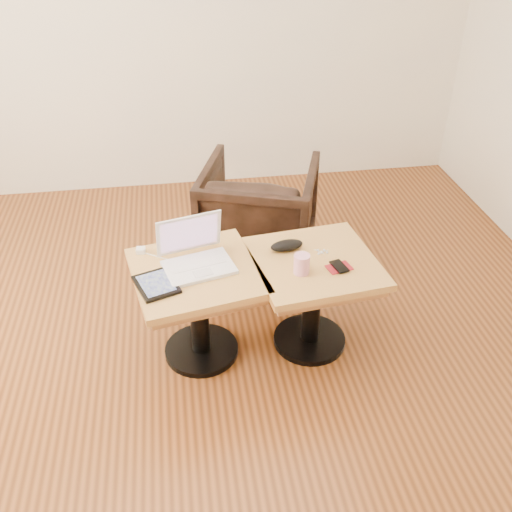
{
  "coord_description": "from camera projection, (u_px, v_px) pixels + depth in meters",
  "views": [
    {
      "loc": [
        -0.06,
        -2.1,
        2.17
      ],
      "look_at": [
        0.29,
        0.19,
        0.6
      ],
      "focal_mm": 40.0,
      "sensor_mm": 36.0,
      "label": 1
    }
  ],
  "objects": [
    {
      "name": "room_shell",
      "position": [
        189.0,
        128.0,
        2.19
      ],
      "size": [
        4.52,
        4.52,
        2.71
      ],
      "color": "#532B12",
      "rests_on": "ground"
    },
    {
      "name": "side_table_left",
      "position": [
        197.0,
        292.0,
        2.87
      ],
      "size": [
        0.71,
        0.71,
        0.55
      ],
      "rotation": [
        0.0,
        0.0,
        0.19
      ],
      "color": "black",
      "rests_on": "ground"
    },
    {
      "name": "side_table_right",
      "position": [
        313.0,
        282.0,
        2.94
      ],
      "size": [
        0.67,
        0.67,
        0.55
      ],
      "rotation": [
        0.0,
        0.0,
        0.12
      ],
      "color": "black",
      "rests_on": "ground"
    },
    {
      "name": "laptop",
      "position": [
        196.0,
        256.0,
        2.8
      ],
      "size": [
        0.39,
        0.35,
        0.24
      ],
      "rotation": [
        0.0,
        0.0,
        0.25
      ],
      "color": "white",
      "rests_on": "side_table_left"
    },
    {
      "name": "tablet",
      "position": [
        156.0,
        284.0,
        2.68
      ],
      "size": [
        0.24,
        0.27,
        0.02
      ],
      "rotation": [
        0.0,
        0.0,
        0.34
      ],
      "color": "black",
      "rests_on": "side_table_left"
    },
    {
      "name": "charging_adapter",
      "position": [
        141.0,
        250.0,
        2.91
      ],
      "size": [
        0.05,
        0.05,
        0.03
      ],
      "primitive_type": "cube",
      "rotation": [
        0.0,
        0.0,
        -0.1
      ],
      "color": "white",
      "rests_on": "side_table_left"
    },
    {
      "name": "glasses_case",
      "position": [
        287.0,
        245.0,
        2.92
      ],
      "size": [
        0.18,
        0.1,
        0.05
      ],
      "primitive_type": "ellipsoid",
      "rotation": [
        0.0,
        0.0,
        0.15
      ],
      "color": "black",
      "rests_on": "side_table_right"
    },
    {
      "name": "striped_cup",
      "position": [
        302.0,
        264.0,
        2.74
      ],
      "size": [
        0.1,
        0.1,
        0.1
      ],
      "primitive_type": "cylinder",
      "rotation": [
        0.0,
        0.0,
        0.45
      ],
      "color": "#DA4083",
      "rests_on": "side_table_right"
    },
    {
      "name": "earbuds_tangle",
      "position": [
        322.0,
        252.0,
        2.91
      ],
      "size": [
        0.07,
        0.04,
        0.01
      ],
      "color": "white",
      "rests_on": "side_table_right"
    },
    {
      "name": "phone_on_sleeve",
      "position": [
        339.0,
        267.0,
        2.8
      ],
      "size": [
        0.14,
        0.12,
        0.01
      ],
      "rotation": [
        0.0,
        0.0,
        0.24
      ],
      "color": "maroon",
      "rests_on": "side_table_right"
    },
    {
      "name": "armchair",
      "position": [
        259.0,
        212.0,
        3.71
      ],
      "size": [
        0.9,
        0.91,
        0.66
      ],
      "primitive_type": "imported",
      "rotation": [
        0.0,
        0.0,
        2.81
      ],
      "color": "black",
      "rests_on": "ground"
    }
  ]
}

